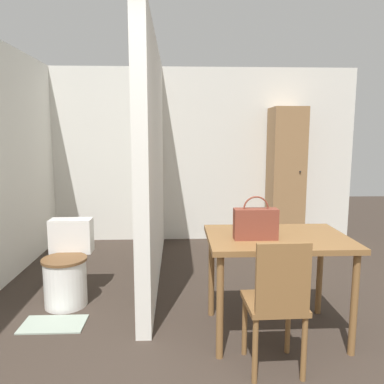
# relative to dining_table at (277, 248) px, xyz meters

# --- Properties ---
(wall_back) EXTENTS (4.87, 0.12, 2.50)m
(wall_back) POSITION_rel_dining_table_xyz_m (-0.60, 2.80, 0.56)
(wall_back) COLOR silver
(wall_back) RESTS_ON ground_plane
(partition_wall) EXTENTS (0.12, 2.81, 2.50)m
(partition_wall) POSITION_rel_dining_table_xyz_m (-1.02, 1.33, 0.56)
(partition_wall) COLOR silver
(partition_wall) RESTS_ON ground_plane
(dining_table) EXTENTS (1.06, 0.75, 0.79)m
(dining_table) POSITION_rel_dining_table_xyz_m (0.00, 0.00, 0.00)
(dining_table) COLOR brown
(dining_table) RESTS_ON ground_plane
(wooden_chair) EXTENTS (0.38, 0.38, 0.91)m
(wooden_chair) POSITION_rel_dining_table_xyz_m (-0.13, -0.50, -0.20)
(wooden_chair) COLOR brown
(wooden_chair) RESTS_ON ground_plane
(toilet) EXTENTS (0.40, 0.55, 0.75)m
(toilet) POSITION_rel_dining_table_xyz_m (-1.78, 0.63, -0.37)
(toilet) COLOR white
(toilet) RESTS_ON ground_plane
(handbag) EXTENTS (0.32, 0.11, 0.32)m
(handbag) POSITION_rel_dining_table_xyz_m (-0.19, -0.08, 0.21)
(handbag) COLOR brown
(handbag) RESTS_ON dining_table
(wooden_cabinet) EXTENTS (0.45, 0.50, 1.92)m
(wooden_cabinet) POSITION_rel_dining_table_xyz_m (0.78, 2.48, 0.27)
(wooden_cabinet) COLOR #997047
(wooden_cabinet) RESTS_ON ground_plane
(bath_mat) EXTENTS (0.51, 0.30, 0.01)m
(bath_mat) POSITION_rel_dining_table_xyz_m (-1.78, 0.19, -0.68)
(bath_mat) COLOR #99A899
(bath_mat) RESTS_ON ground_plane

